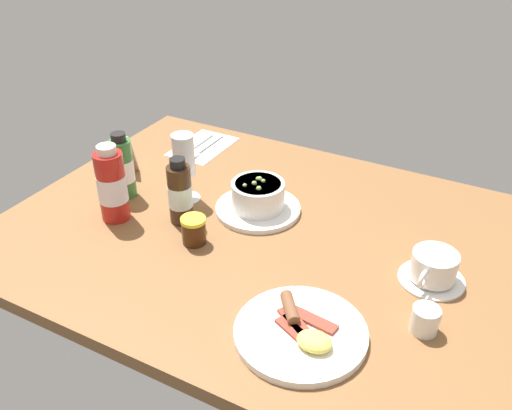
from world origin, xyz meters
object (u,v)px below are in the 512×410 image
(sauce_bottle_brown, at_px, (180,193))
(porridge_bowl, at_px, (258,198))
(jam_jar, at_px, (194,230))
(breakfast_plate, at_px, (301,332))
(cutlery_setting, at_px, (202,147))
(sauce_bottle_green, at_px, (123,168))
(sauce_bottle_red, at_px, (112,186))
(coffee_cup, at_px, (433,268))
(creamer_jug, at_px, (426,320))
(menu_card, at_px, (123,154))
(wine_glass, at_px, (184,158))

(sauce_bottle_brown, bearing_deg, porridge_bowl, -139.01)
(jam_jar, xyz_separation_m, breakfast_plate, (-0.31, 0.14, -0.02))
(cutlery_setting, relative_size, sauce_bottle_green, 1.18)
(jam_jar, xyz_separation_m, sauce_bottle_red, (0.21, 0.00, 0.05))
(coffee_cup, distance_m, jam_jar, 0.48)
(cutlery_setting, bearing_deg, sauce_bottle_green, 86.45)
(creamer_jug, xyz_separation_m, jam_jar, (0.49, -0.03, 0.01))
(sauce_bottle_brown, distance_m, sauce_bottle_red, 0.15)
(jam_jar, bearing_deg, porridge_bowl, -109.54)
(cutlery_setting, relative_size, sauce_bottle_red, 1.07)
(cutlery_setting, height_order, sauce_bottle_green, sauce_bottle_green)
(jam_jar, xyz_separation_m, sauce_bottle_brown, (0.07, -0.06, 0.04))
(porridge_bowl, distance_m, menu_card, 0.39)
(coffee_cup, relative_size, wine_glass, 0.82)
(breakfast_plate, xyz_separation_m, menu_card, (0.64, -0.31, 0.04))
(cutlery_setting, relative_size, breakfast_plate, 0.84)
(cutlery_setting, height_order, coffee_cup, coffee_cup)
(jam_jar, relative_size, sauce_bottle_brown, 0.39)
(porridge_bowl, relative_size, creamer_jug, 3.40)
(wine_glass, relative_size, sauce_bottle_red, 0.92)
(sauce_bottle_brown, height_order, sauce_bottle_green, sauce_bottle_green)
(sauce_bottle_brown, xyz_separation_m, sauce_bottle_green, (0.18, -0.03, 0.00))
(menu_card, bearing_deg, breakfast_plate, 153.69)
(sauce_bottle_brown, bearing_deg, menu_card, -24.32)
(sauce_bottle_brown, relative_size, sauce_bottle_green, 0.95)
(cutlery_setting, distance_m, sauce_bottle_green, 0.31)
(porridge_bowl, distance_m, sauce_bottle_green, 0.33)
(creamer_jug, relative_size, sauce_bottle_green, 0.35)
(wine_glass, distance_m, sauce_bottle_green, 0.15)
(sauce_bottle_red, height_order, menu_card, sauce_bottle_red)
(sauce_bottle_brown, bearing_deg, sauce_bottle_green, -8.55)
(porridge_bowl, distance_m, breakfast_plate, 0.40)
(porridge_bowl, xyz_separation_m, creamer_jug, (-0.43, 0.20, -0.01))
(breakfast_plate, bearing_deg, sauce_bottle_red, -15.08)
(coffee_cup, distance_m, wine_glass, 0.59)
(coffee_cup, relative_size, breakfast_plate, 0.59)
(wine_glass, bearing_deg, porridge_bowl, -170.10)
(coffee_cup, xyz_separation_m, sauce_bottle_green, (0.72, 0.03, 0.04))
(creamer_jug, xyz_separation_m, sauce_bottle_green, (0.74, -0.11, 0.05))
(sauce_bottle_brown, distance_m, sauce_bottle_green, 0.18)
(cutlery_setting, relative_size, sauce_bottle_brown, 1.24)
(coffee_cup, xyz_separation_m, menu_card, (0.79, -0.06, 0.02))
(menu_card, bearing_deg, creamer_jug, 166.09)
(sauce_bottle_green, distance_m, sauce_bottle_red, 0.10)
(porridge_bowl, relative_size, sauce_bottle_red, 1.09)
(creamer_jug, height_order, breakfast_plate, creamer_jug)
(porridge_bowl, bearing_deg, coffee_cup, 171.52)
(jam_jar, distance_m, menu_card, 0.37)
(menu_card, bearing_deg, wine_glass, 171.40)
(wine_glass, xyz_separation_m, sauce_bottle_green, (0.14, 0.06, -0.03))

